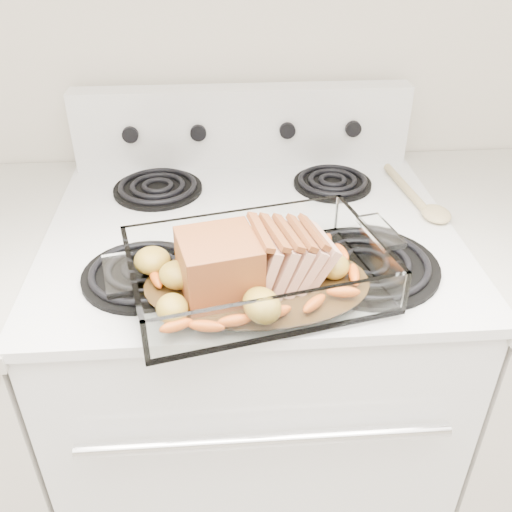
{
  "coord_description": "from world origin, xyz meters",
  "views": [
    {
      "loc": [
        -0.06,
        0.7,
        1.5
      ],
      "look_at": [
        -0.0,
        1.46,
        0.99
      ],
      "focal_mm": 40.0,
      "sensor_mm": 36.0,
      "label": 1
    }
  ],
  "objects": [
    {
      "name": "electric_range",
      "position": [
        0.0,
        1.66,
        0.48
      ],
      "size": [
        0.78,
        0.7,
        1.12
      ],
      "color": "white",
      "rests_on": "ground"
    },
    {
      "name": "pork_roast",
      "position": [
        -0.03,
        1.44,
        1.0
      ],
      "size": [
        0.24,
        0.12,
        0.1
      ],
      "rotation": [
        0.0,
        0.0,
        -0.14
      ],
      "color": "brown",
      "rests_on": "baking_dish"
    },
    {
      "name": "roast_vegetables",
      "position": [
        -0.01,
        1.47,
        0.97
      ],
      "size": [
        0.35,
        0.19,
        0.04
      ],
      "rotation": [
        0.0,
        0.0,
        0.19
      ],
      "color": "orange",
      "rests_on": "baking_dish"
    },
    {
      "name": "baking_dish",
      "position": [
        -0.0,
        1.44,
        0.96
      ],
      "size": [
        0.39,
        0.26,
        0.08
      ],
      "rotation": [
        0.0,
        0.0,
        0.22
      ],
      "color": "white",
      "rests_on": "electric_range"
    },
    {
      "name": "wooden_spoon",
      "position": [
        0.36,
        1.71,
        0.95
      ],
      "size": [
        0.07,
        0.26,
        0.02
      ],
      "rotation": [
        0.0,
        0.0,
        0.11
      ],
      "color": "tan",
      "rests_on": "electric_range"
    }
  ]
}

